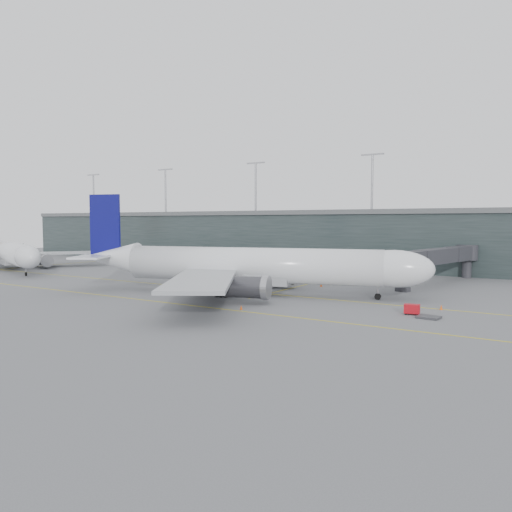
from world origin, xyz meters
The scene contains 18 objects.
ground centered at (0.00, 0.00, 0.00)m, with size 320.00×320.00×0.00m, color #5A595E.
taxiline_a centered at (0.00, -4.00, 0.01)m, with size 160.00×0.25×0.02m, color gold.
taxiline_b centered at (0.00, -20.00, 0.01)m, with size 160.00×0.25×0.02m, color gold.
taxiline_lead_main centered at (5.00, 20.00, 0.01)m, with size 0.25×60.00×0.02m, color gold.
taxiline_lead_adj centered at (-75.00, 20.00, 0.01)m, with size 0.25×60.00×0.02m, color gold.
terminal centered at (0.00, 58.00, 7.62)m, with size 240.00×36.00×29.00m.
main_aircraft centered at (2.53, -5.98, 4.82)m, with size 60.32×55.52×17.17m.
jet_bridge centered at (25.27, 25.64, 5.36)m, with size 12.68×46.63×7.15m.
second_aircraft centered at (-72.49, -2.35, 4.31)m, with size 52.65×48.64×15.35m.
gse_cart centered at (30.66, -10.07, 0.75)m, with size 2.17×1.58×1.35m.
baggage_dolly centered at (33.13, -11.54, 0.16)m, with size 2.71×2.17×0.27m, color #343338.
uld_a centered at (-4.01, 8.99, 0.88)m, with size 1.95×1.61×1.68m.
uld_b centered at (-1.44, 11.59, 0.95)m, with size 2.32×2.02×1.81m.
uld_c centered at (-0.29, 10.66, 0.96)m, with size 2.34×2.05×1.82m.
cone_nose centered at (33.17, -4.33, 0.35)m, with size 0.44×0.44×0.71m, color #F4570D.
cone_wing_stbd centered at (9.53, -18.96, 0.31)m, with size 0.39×0.39×0.62m, color #D34A0B.
cone_wing_port centered at (8.75, 9.32, 0.34)m, with size 0.43×0.43×0.69m, color #E7530C.
cone_tail centered at (-6.96, -12.55, 0.38)m, with size 0.48×0.48×0.77m, color #FF380E.
Camera 1 is at (47.66, -76.08, 12.29)m, focal length 35.00 mm.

